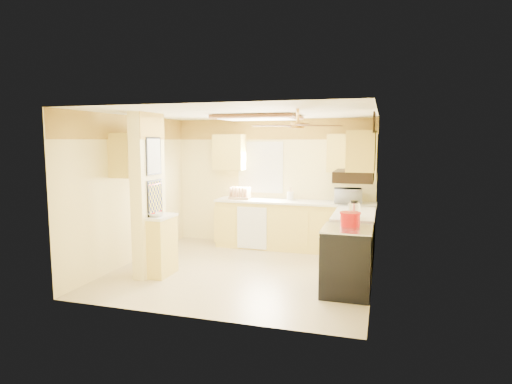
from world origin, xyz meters
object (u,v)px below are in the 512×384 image
(stove, at_px, (347,260))
(bowl, at_px, (156,215))
(dutch_oven, at_px, (350,219))
(kettle, at_px, (354,210))
(microwave, at_px, (348,196))

(stove, xyz_separation_m, bowl, (-2.84, -0.10, 0.51))
(bowl, height_order, dutch_oven, dutch_oven)
(bowl, relative_size, dutch_oven, 0.82)
(bowl, bearing_deg, dutch_oven, 4.78)
(bowl, height_order, kettle, kettle)
(stove, xyz_separation_m, kettle, (0.04, 0.65, 0.60))
(microwave, height_order, dutch_oven, microwave)
(dutch_oven, bearing_deg, stove, -99.66)
(bowl, distance_m, dutch_oven, 2.87)
(dutch_oven, height_order, kettle, kettle)
(microwave, relative_size, kettle, 1.92)
(stove, height_order, bowl, bowl)
(bowl, bearing_deg, kettle, 14.66)
(microwave, relative_size, bowl, 2.10)
(microwave, distance_m, kettle, 1.50)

